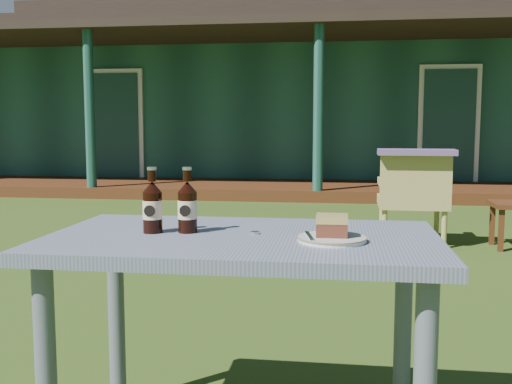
# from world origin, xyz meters

# --- Properties ---
(ground) EXTENTS (80.00, 80.00, 0.00)m
(ground) POSITION_xyz_m (0.00, 0.00, 0.00)
(ground) COLOR #334916
(pavilion) EXTENTS (15.80, 8.30, 3.45)m
(pavilion) POSITION_xyz_m (-0.00, 9.39, 1.61)
(pavilion) COLOR #1C4A3D
(pavilion) RESTS_ON ground
(tree_left) EXTENTS (0.28, 0.28, 10.50)m
(tree_left) POSITION_xyz_m (-8.00, 17.50, 5.25)
(tree_left) COLOR brown
(tree_left) RESTS_ON ground
(tree_mid) EXTENTS (0.28, 0.28, 9.50)m
(tree_mid) POSITION_xyz_m (3.00, 18.50, 4.75)
(tree_mid) COLOR brown
(tree_mid) RESTS_ON ground
(cafe_table) EXTENTS (1.20, 0.70, 0.72)m
(cafe_table) POSITION_xyz_m (0.00, -1.60, 0.62)
(cafe_table) COLOR slate
(cafe_table) RESTS_ON ground
(plate) EXTENTS (0.20, 0.20, 0.01)m
(plate) POSITION_xyz_m (0.27, -1.66, 0.73)
(plate) COLOR silver
(plate) RESTS_ON cafe_table
(cake_slice) EXTENTS (0.09, 0.09, 0.06)m
(cake_slice) POSITION_xyz_m (0.27, -1.65, 0.77)
(cake_slice) COLOR #52271A
(cake_slice) RESTS_ON plate
(fork) EXTENTS (0.04, 0.14, 0.00)m
(fork) POSITION_xyz_m (0.21, -1.67, 0.74)
(fork) COLOR silver
(fork) RESTS_ON plate
(cola_bottle_near) EXTENTS (0.06, 0.06, 0.21)m
(cola_bottle_near) POSITION_xyz_m (-0.18, -1.58, 0.80)
(cola_bottle_near) COLOR black
(cola_bottle_near) RESTS_ON cafe_table
(cola_bottle_far) EXTENTS (0.06, 0.06, 0.21)m
(cola_bottle_far) POSITION_xyz_m (-0.29, -1.60, 0.80)
(cola_bottle_far) COLOR black
(cola_bottle_far) RESTS_ON cafe_table
(bottle_cap) EXTENTS (0.03, 0.03, 0.01)m
(bottle_cap) POSITION_xyz_m (0.04, -1.58, 0.72)
(bottle_cap) COLOR silver
(bottle_cap) RESTS_ON cafe_table
(armchair_left) EXTENTS (0.60, 0.57, 0.80)m
(armchair_left) POSITION_xyz_m (0.94, 1.98, 0.45)
(armchair_left) COLOR tan
(armchair_left) RESTS_ON ground
(floral_throw) EXTENTS (0.65, 0.25, 0.05)m
(floral_throw) POSITION_xyz_m (0.94, 1.82, 0.83)
(floral_throw) COLOR #634C76
(floral_throw) RESTS_ON armchair_left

